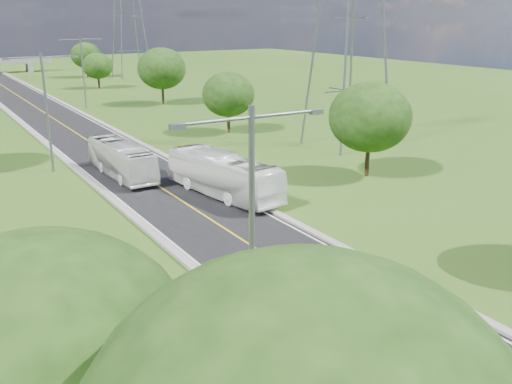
{
  "coord_description": "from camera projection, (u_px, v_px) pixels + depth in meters",
  "views": [
    {
      "loc": [
        -15.76,
        -4.25,
        12.89
      ],
      "look_at": [
        0.77,
        22.78,
        3.0
      ],
      "focal_mm": 40.0,
      "sensor_mm": 36.0,
      "label": 1
    }
  ],
  "objects": [
    {
      "name": "ground",
      "position": [
        78.0,
        134.0,
        64.01
      ],
      "size": [
        260.0,
        260.0,
        0.0
      ],
      "primitive_type": "plane",
      "color": "#2B4F16",
      "rests_on": "ground"
    },
    {
      "name": "road",
      "position": [
        64.0,
        126.0,
        68.89
      ],
      "size": [
        8.0,
        150.0,
        0.06
      ],
      "primitive_type": "cube",
      "color": "black",
      "rests_on": "ground"
    },
    {
      "name": "curb_left",
      "position": [
        27.0,
        128.0,
        66.75
      ],
      "size": [
        0.5,
        150.0,
        0.22
      ],
      "primitive_type": "cube",
      "color": "gray",
      "rests_on": "ground"
    },
    {
      "name": "curb_right",
      "position": [
        99.0,
        122.0,
        70.98
      ],
      "size": [
        0.5,
        150.0,
        0.22
      ],
      "primitive_type": "cube",
      "color": "gray",
      "rests_on": "ground"
    },
    {
      "name": "speed_limit_sign",
      "position": [
        207.0,
        154.0,
        48.2
      ],
      "size": [
        0.55,
        0.09,
        2.4
      ],
      "color": "slate",
      "rests_on": "ground"
    },
    {
      "name": "streetlight_near_left",
      "position": [
        252.0,
        220.0,
        20.16
      ],
      "size": [
        5.9,
        0.25,
        10.0
      ],
      "color": "slate",
      "rests_on": "ground"
    },
    {
      "name": "streetlight_mid_left",
      "position": [
        46.0,
        102.0,
        47.04
      ],
      "size": [
        5.9,
        0.25,
        10.0
      ],
      "color": "slate",
      "rests_on": "ground"
    },
    {
      "name": "streetlight_far_right",
      "position": [
        83.0,
        66.0,
        79.88
      ],
      "size": [
        5.9,
        0.25,
        10.0
      ],
      "color": "slate",
      "rests_on": "ground"
    },
    {
      "name": "power_tower_near",
      "position": [
        351.0,
        2.0,
        54.51
      ],
      "size": [
        9.0,
        6.4,
        28.0
      ],
      "color": "slate",
      "rests_on": "ground"
    },
    {
      "name": "power_tower_far",
      "position": [
        127.0,
        9.0,
        117.57
      ],
      "size": [
        9.0,
        6.4,
        28.0
      ],
      "color": "slate",
      "rests_on": "ground"
    },
    {
      "name": "tree_la",
      "position": [
        44.0,
        361.0,
        13.12
      ],
      "size": [
        7.14,
        7.14,
        8.3
      ],
      "color": "black",
      "rests_on": "ground"
    },
    {
      "name": "tree_rb",
      "position": [
        370.0,
        117.0,
        46.07
      ],
      "size": [
        6.72,
        6.72,
        7.82
      ],
      "color": "black",
      "rests_on": "ground"
    },
    {
      "name": "tree_rc",
      "position": [
        228.0,
        94.0,
        63.68
      ],
      "size": [
        5.88,
        5.88,
        6.84
      ],
      "color": "black",
      "rests_on": "ground"
    },
    {
      "name": "tree_rd",
      "position": [
        162.0,
        69.0,
        83.94
      ],
      "size": [
        7.14,
        7.14,
        8.3
      ],
      "color": "black",
      "rests_on": "ground"
    },
    {
      "name": "tree_re",
      "position": [
        98.0,
        66.0,
        102.61
      ],
      "size": [
        5.46,
        5.46,
        6.35
      ],
      "color": "black",
      "rests_on": "ground"
    },
    {
      "name": "tree_rf",
      "position": [
        86.0,
        55.0,
        120.45
      ],
      "size": [
        6.3,
        6.3,
        7.33
      ],
      "color": "black",
      "rests_on": "ground"
    },
    {
      "name": "bus_outbound",
      "position": [
        223.0,
        175.0,
        41.79
      ],
      "size": [
        4.31,
        11.42,
        3.1
      ],
      "primitive_type": "imported",
      "rotation": [
        0.0,
        0.0,
        3.3
      ],
      "color": "white",
      "rests_on": "road"
    },
    {
      "name": "bus_inbound",
      "position": [
        121.0,
        159.0,
        46.95
      ],
      "size": [
        2.65,
        10.24,
        2.83
      ],
      "primitive_type": "imported",
      "rotation": [
        0.0,
        0.0,
        0.03
      ],
      "color": "silver",
      "rests_on": "road"
    }
  ]
}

